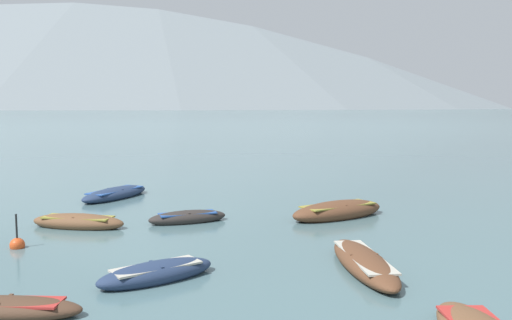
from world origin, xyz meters
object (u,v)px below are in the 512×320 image
Objects in this scene: rowboat_7 at (364,263)px; rowboat_13 at (5,308)px; rowboat_11 at (188,218)px; rowboat_0 at (338,211)px; rowboat_12 at (157,273)px; rowboat_5 at (78,222)px; rowboat_10 at (115,194)px; mooring_buoy at (17,244)px.

rowboat_13 is (-8.41, -2.76, -0.03)m from rowboat_7.
rowboat_13 is (-3.16, -8.96, -0.02)m from rowboat_11.
rowboat_12 is (-6.21, -7.39, -0.07)m from rowboat_0.
rowboat_13 is (-2.90, -2.17, -0.03)m from rowboat_12.
rowboat_7 reaches higher than rowboat_11.
rowboat_0 reaches higher than rowboat_7.
rowboat_13 is at bearing -161.84° from rowboat_7.
rowboat_10 is (0.01, 6.31, 0.00)m from rowboat_5.
rowboat_12 reaches higher than rowboat_13.
rowboat_12 is at bearing -34.81° from mooring_buoy.
mooring_buoy is at bearing -159.73° from rowboat_0.
rowboat_10 is at bearing 83.00° from mooring_buoy.
mooring_buoy is (-5.05, -3.46, -0.07)m from rowboat_11.
rowboat_0 is 9.66m from rowboat_12.
rowboat_11 reaches higher than rowboat_13.
rowboat_0 is 1.33× the size of rowboat_13.
rowboat_0 is at bearing 7.33° from rowboat_5.
rowboat_11 is 0.98× the size of rowboat_12.
rowboat_10 is (-9.19, 11.84, 0.01)m from rowboat_7.
rowboat_11 is at bearing 34.40° from mooring_buoy.
mooring_buoy is at bearing -145.60° from rowboat_11.
rowboat_0 is at bearing -26.99° from rowboat_10.
rowboat_11 is at bearing 87.78° from rowboat_12.
rowboat_5 is at bearing 68.41° from mooring_buoy.
rowboat_7 is 1.42× the size of rowboat_12.
rowboat_11 is at bearing -174.21° from rowboat_0.
rowboat_12 is at bearing -73.53° from rowboat_10.
rowboat_12 is at bearing 36.82° from rowboat_13.
rowboat_13 is at bearing -86.95° from rowboat_10.
rowboat_10 is at bearing 106.47° from rowboat_12.
mooring_buoy is at bearing 109.01° from rowboat_13.
mooring_buoy is at bearing 145.19° from rowboat_12.
rowboat_12 is (-0.26, -6.79, 0.01)m from rowboat_11.
rowboat_13 is (0.78, -14.60, -0.04)m from rowboat_10.
rowboat_7 is 1.45× the size of rowboat_11.
rowboat_10 is at bearing 127.82° from rowboat_7.
rowboat_5 reaches higher than rowboat_7.
rowboat_11 is at bearing 70.57° from rowboat_13.
rowboat_0 reaches higher than rowboat_13.
rowboat_5 is at bearing 121.06° from rowboat_12.
rowboat_5 is at bearing 149.00° from rowboat_7.
rowboat_0 reaches higher than rowboat_10.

